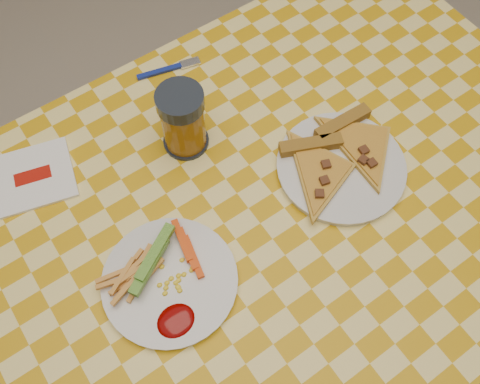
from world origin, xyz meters
name	(u,v)px	position (x,y,z in m)	size (l,w,h in m)	color
ground	(252,330)	(0.00, 0.00, 0.00)	(8.00, 8.00, 0.00)	#BFB099
table	(259,240)	(0.00, 0.00, 0.68)	(1.28, 0.88, 0.76)	silver
plate_left	(170,282)	(-0.18, 0.00, 0.76)	(0.21, 0.21, 0.01)	silver
plate_right	(341,168)	(0.18, 0.00, 0.76)	(0.23, 0.23, 0.01)	silver
fries_veggies	(159,273)	(-0.19, 0.01, 0.78)	(0.18, 0.17, 0.04)	#EDA04B
pizza_slices	(338,156)	(0.19, 0.02, 0.78)	(0.28, 0.26, 0.02)	gold
drink_glass	(183,121)	(-0.02, 0.21, 0.82)	(0.08, 0.08, 0.14)	black
napkin	(33,177)	(-0.28, 0.30, 0.76)	(0.17, 0.16, 0.01)	white
fork	(170,69)	(0.05, 0.38, 0.76)	(0.13, 0.05, 0.01)	navy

